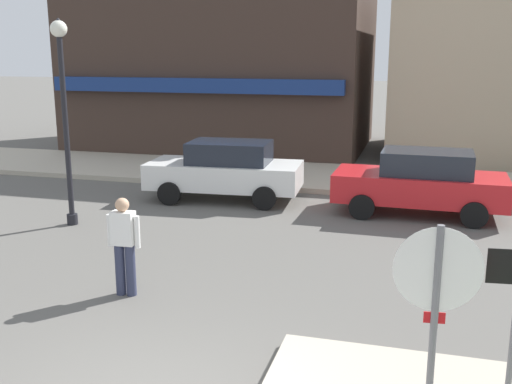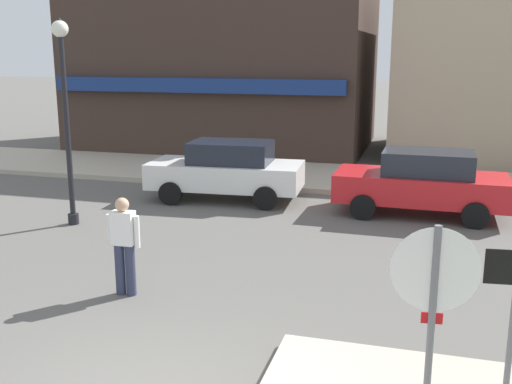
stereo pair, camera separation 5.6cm
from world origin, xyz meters
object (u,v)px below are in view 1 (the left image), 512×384
Objects in this scene: lamp_post at (63,93)px; stop_sign at (435,305)px; parked_car_second at (421,182)px; parked_car_nearest at (226,170)px; pedestrian_crossing_near at (124,243)px.

stop_sign is at bearing -37.92° from lamp_post.
stop_sign is 9.09m from parked_car_second.
parked_car_second is at bearing -2.02° from parked_car_nearest.
lamp_post is (-7.78, 6.06, 1.44)m from stop_sign.
pedestrian_crossing_near is at bearing -85.81° from parked_car_nearest.
stop_sign is at bearing -88.89° from parked_car_second.
stop_sign reaches higher than pedestrian_crossing_near.
pedestrian_crossing_near is (-4.67, 2.70, -0.65)m from stop_sign.
lamp_post is 4.65m from parked_car_nearest.
pedestrian_crossing_near is (-4.49, -6.36, 0.06)m from parked_car_second.
parked_car_nearest is 4.98m from parked_car_second.
lamp_post is 1.11× the size of parked_car_nearest.
pedestrian_crossing_near is at bearing -47.21° from lamp_post.
lamp_post is 8.45m from parked_car_second.
stop_sign reaches higher than parked_car_nearest.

